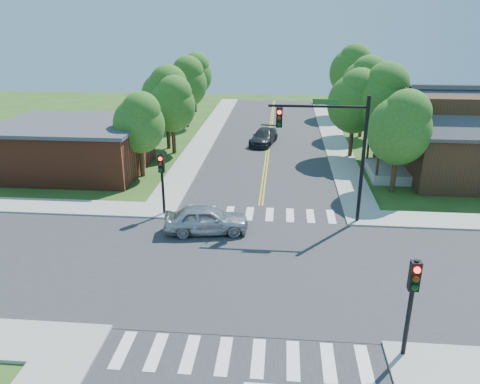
# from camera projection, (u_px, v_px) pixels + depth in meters

# --- Properties ---
(ground) EXTENTS (100.00, 100.00, 0.00)m
(ground) POSITION_uv_depth(u_px,v_px,m) (253.00, 267.00, 21.98)
(ground) COLOR #2A4816
(ground) RESTS_ON ground
(road_ns) EXTENTS (10.00, 90.00, 0.04)m
(road_ns) POSITION_uv_depth(u_px,v_px,m) (253.00, 267.00, 21.97)
(road_ns) COLOR #2D2D30
(road_ns) RESTS_ON ground
(road_ew) EXTENTS (90.00, 10.00, 0.04)m
(road_ew) POSITION_uv_depth(u_px,v_px,m) (253.00, 267.00, 21.97)
(road_ew) COLOR #2D2D30
(road_ew) RESTS_ON ground
(intersection_patch) EXTENTS (10.20, 10.20, 0.06)m
(intersection_patch) POSITION_uv_depth(u_px,v_px,m) (253.00, 267.00, 21.98)
(intersection_patch) COLOR #2D2D30
(intersection_patch) RESTS_ON ground
(sidewalk_ne) EXTENTS (40.00, 40.00, 0.14)m
(sidewalk_ne) POSITION_uv_depth(u_px,v_px,m) (475.00, 170.00, 35.32)
(sidewalk_ne) COLOR #9E9B93
(sidewalk_ne) RESTS_ON ground
(sidewalk_nw) EXTENTS (40.00, 40.00, 0.14)m
(sidewalk_nw) POSITION_uv_depth(u_px,v_px,m) (72.00, 159.00, 38.00)
(sidewalk_nw) COLOR #9E9B93
(sidewalk_nw) RESTS_ON ground
(crosswalk_north) EXTENTS (8.85, 2.00, 0.01)m
(crosswalk_north) POSITION_uv_depth(u_px,v_px,m) (260.00, 214.00, 27.72)
(crosswalk_north) COLOR white
(crosswalk_north) RESTS_ON ground
(crosswalk_south) EXTENTS (8.85, 2.00, 0.01)m
(crosswalk_south) POSITION_uv_depth(u_px,v_px,m) (241.00, 357.00, 16.19)
(crosswalk_south) COLOR white
(crosswalk_south) RESTS_ON ground
(centerline) EXTENTS (0.30, 90.00, 0.01)m
(centerline) POSITION_uv_depth(u_px,v_px,m) (253.00, 267.00, 21.96)
(centerline) COLOR gold
(centerline) RESTS_ON ground
(signal_mast_ne) EXTENTS (5.30, 0.42, 7.20)m
(signal_mast_ne) POSITION_uv_depth(u_px,v_px,m) (333.00, 139.00, 25.11)
(signal_mast_ne) COLOR black
(signal_mast_ne) RESTS_ON ground
(signal_pole_se) EXTENTS (0.34, 0.42, 3.80)m
(signal_pole_se) POSITION_uv_depth(u_px,v_px,m) (413.00, 291.00, 15.32)
(signal_pole_se) COLOR black
(signal_pole_se) RESTS_ON ground
(signal_pole_nw) EXTENTS (0.34, 0.42, 3.80)m
(signal_pole_nw) POSITION_uv_depth(u_px,v_px,m) (162.00, 173.00, 26.68)
(signal_pole_nw) COLOR black
(signal_pole_nw) RESTS_ON ground
(building_nw) EXTENTS (10.40, 8.40, 3.73)m
(building_nw) POSITION_uv_depth(u_px,v_px,m) (74.00, 147.00, 34.78)
(building_nw) COLOR brown
(building_nw) RESTS_ON ground
(tree_e_a) EXTENTS (4.04, 3.84, 6.87)m
(tree_e_a) POSITION_uv_depth(u_px,v_px,m) (401.00, 126.00, 29.61)
(tree_e_a) COLOR #382314
(tree_e_a) RESTS_ON ground
(tree_e_b) EXTENTS (4.60, 4.37, 7.82)m
(tree_e_b) POSITION_uv_depth(u_px,v_px,m) (382.00, 97.00, 36.33)
(tree_e_b) COLOR #382314
(tree_e_b) RESTS_ON ground
(tree_e_c) EXTENTS (4.52, 4.29, 7.68)m
(tree_e_c) POSITION_uv_depth(u_px,v_px,m) (366.00, 84.00, 43.52)
(tree_e_c) COLOR #382314
(tree_e_c) RESTS_ON ground
(tree_e_d) EXTENTS (4.81, 4.57, 8.17)m
(tree_e_d) POSITION_uv_depth(u_px,v_px,m) (352.00, 69.00, 52.19)
(tree_e_d) COLOR #382314
(tree_e_d) RESTS_ON ground
(tree_w_a) EXTENTS (3.65, 3.47, 6.20)m
(tree_w_a) POSITION_uv_depth(u_px,v_px,m) (140.00, 122.00, 32.87)
(tree_w_a) COLOR #382314
(tree_w_a) RESTS_ON ground
(tree_w_b) EXTENTS (4.27, 4.06, 7.26)m
(tree_w_b) POSITION_uv_depth(u_px,v_px,m) (167.00, 94.00, 39.63)
(tree_w_b) COLOR #382314
(tree_w_b) RESTS_ON ground
(tree_w_c) EXTENTS (4.29, 4.08, 7.30)m
(tree_w_c) POSITION_uv_depth(u_px,v_px,m) (186.00, 81.00, 47.45)
(tree_w_c) COLOR #382314
(tree_w_c) RESTS_ON ground
(tree_w_d) EXTENTS (4.14, 3.94, 7.04)m
(tree_w_d) POSITION_uv_depth(u_px,v_px,m) (195.00, 73.00, 55.02)
(tree_w_d) COLOR #382314
(tree_w_d) RESTS_ON ground
(tree_house) EXTENTS (4.29, 4.07, 7.29)m
(tree_house) POSITION_uv_depth(u_px,v_px,m) (356.00, 100.00, 37.05)
(tree_house) COLOR #382314
(tree_house) RESTS_ON ground
(tree_bldg) EXTENTS (3.87, 3.67, 6.57)m
(tree_bldg) POSITION_uv_depth(u_px,v_px,m) (173.00, 103.00, 38.40)
(tree_bldg) COLOR #382314
(tree_bldg) RESTS_ON ground
(car_silver) EXTENTS (3.11, 5.04, 1.54)m
(car_silver) POSITION_uv_depth(u_px,v_px,m) (206.00, 220.00, 25.19)
(car_silver) COLOR #B6B9BE
(car_silver) RESTS_ON ground
(car_dgrey) EXTENTS (3.71, 5.38, 1.35)m
(car_dgrey) POSITION_uv_depth(u_px,v_px,m) (264.00, 137.00, 42.42)
(car_dgrey) COLOR #27292B
(car_dgrey) RESTS_ON ground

